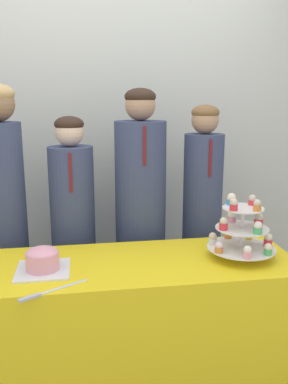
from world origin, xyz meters
TOP-DOWN VIEW (x-y plane):
  - wall_back at (0.00, 1.35)m, footprint 9.00×0.06m
  - table at (0.00, 0.29)m, footprint 1.74×0.57m
  - round_cake at (-0.36, 0.24)m, footprint 0.24×0.24m
  - cake_knife at (-0.35, 0.01)m, footprint 0.28×0.17m
  - cupcake_stand at (0.60, 0.27)m, footprint 0.34×0.34m
  - student_0 at (-0.62, 0.83)m, footprint 0.24×0.25m
  - student_1 at (-0.23, 0.83)m, footprint 0.26×0.27m
  - student_2 at (0.18, 0.83)m, footprint 0.31×0.31m
  - student_3 at (0.58, 0.83)m, footprint 0.24×0.25m

SIDE VIEW (x-z plane):
  - table at x=0.00m, z-range 0.00..0.77m
  - student_1 at x=-0.23m, z-range -0.03..1.42m
  - student_3 at x=0.58m, z-range -0.02..1.49m
  - student_2 at x=0.18m, z-range -0.04..1.56m
  - cake_knife at x=-0.35m, z-range 0.77..0.77m
  - student_0 at x=-0.62m, z-range 0.00..1.63m
  - round_cake at x=-0.36m, z-range 0.77..0.88m
  - cupcake_stand at x=0.60m, z-range 0.75..1.07m
  - wall_back at x=0.00m, z-range 0.00..2.70m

